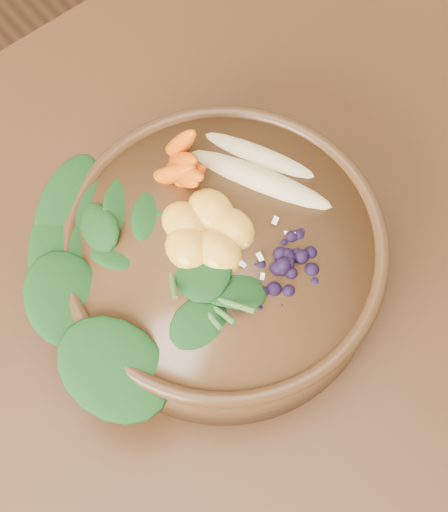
# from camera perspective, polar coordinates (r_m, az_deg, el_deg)

# --- Properties ---
(dining_table) EXTENTS (1.60, 0.90, 0.75)m
(dining_table) POSITION_cam_1_polar(r_m,az_deg,el_deg) (0.76, -11.53, -18.77)
(dining_table) COLOR #331C0C
(dining_table) RESTS_ON ground
(stoneware_bowl) EXTENTS (0.39, 0.39, 0.08)m
(stoneware_bowl) POSITION_cam_1_polar(r_m,az_deg,el_deg) (0.67, -0.00, -0.35)
(stoneware_bowl) COLOR #4E3118
(stoneware_bowl) RESTS_ON dining_table
(kale_heap) EXTENTS (0.25, 0.24, 0.04)m
(kale_heap) POSITION_cam_1_polar(r_m,az_deg,el_deg) (0.61, -7.01, 0.77)
(kale_heap) COLOR #194418
(kale_heap) RESTS_ON stoneware_bowl
(carrot_cluster) EXTENTS (0.08, 0.08, 0.08)m
(carrot_cluster) POSITION_cam_1_polar(r_m,az_deg,el_deg) (0.64, -4.35, 9.31)
(carrot_cluster) COLOR #F46108
(carrot_cluster) RESTS_ON stoneware_bowl
(banana_halves) EXTENTS (0.11, 0.17, 0.03)m
(banana_halves) POSITION_cam_1_polar(r_m,az_deg,el_deg) (0.66, 2.93, 7.75)
(banana_halves) COLOR #E0CC84
(banana_halves) RESTS_ON stoneware_bowl
(mandarin_cluster) EXTENTS (0.12, 0.12, 0.03)m
(mandarin_cluster) POSITION_cam_1_polar(r_m,az_deg,el_deg) (0.63, -1.43, 2.56)
(mandarin_cluster) COLOR gold
(mandarin_cluster) RESTS_ON stoneware_bowl
(blueberry_pile) EXTENTS (0.17, 0.15, 0.04)m
(blueberry_pile) POSITION_cam_1_polar(r_m,az_deg,el_deg) (0.61, 5.29, -0.12)
(blueberry_pile) COLOR black
(blueberry_pile) RESTS_ON stoneware_bowl
(coconut_flakes) EXTENTS (0.11, 0.10, 0.01)m
(coconut_flakes) POSITION_cam_1_polar(r_m,az_deg,el_deg) (0.63, 1.75, 0.68)
(coconut_flakes) COLOR white
(coconut_flakes) RESTS_ON stoneware_bowl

